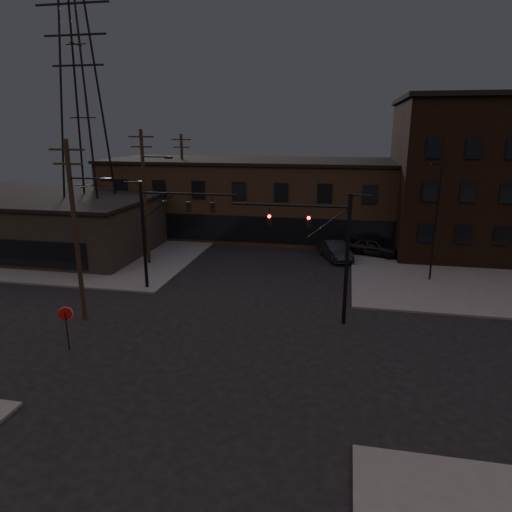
{
  "coord_description": "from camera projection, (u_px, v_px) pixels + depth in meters",
  "views": [
    {
      "loc": [
        6.29,
        -21.95,
        11.56
      ],
      "look_at": [
        0.66,
        6.23,
        3.5
      ],
      "focal_mm": 32.0,
      "sensor_mm": 36.0,
      "label": 1
    }
  ],
  "objects": [
    {
      "name": "ground",
      "position": [
        222.0,
        347.0,
        25.03
      ],
      "size": [
        140.0,
        140.0,
        0.0
      ],
      "primitive_type": "plane",
      "color": "black",
      "rests_on": "ground"
    },
    {
      "name": "sidewalk_nw",
      "position": [
        82.0,
        237.0,
        49.94
      ],
      "size": [
        30.0,
        30.0,
        0.15
      ],
      "primitive_type": "cube",
      "color": "#474744",
      "rests_on": "ground"
    },
    {
      "name": "building_row",
      "position": [
        289.0,
        199.0,
        50.39
      ],
      "size": [
        40.0,
        12.0,
        8.0
      ],
      "primitive_type": "cube",
      "color": "#4F3B2A",
      "rests_on": "ground"
    },
    {
      "name": "building_left",
      "position": [
        63.0,
        227.0,
        43.24
      ],
      "size": [
        16.0,
        12.0,
        5.0
      ],
      "primitive_type": "cube",
      "color": "black",
      "rests_on": "ground"
    },
    {
      "name": "traffic_signal_near",
      "position": [
        328.0,
        245.0,
        26.94
      ],
      "size": [
        7.12,
        0.24,
        8.0
      ],
      "color": "black",
      "rests_on": "ground"
    },
    {
      "name": "traffic_signal_far",
      "position": [
        160.0,
        224.0,
        32.5
      ],
      "size": [
        7.12,
        0.24,
        8.0
      ],
      "color": "black",
      "rests_on": "ground"
    },
    {
      "name": "stop_sign",
      "position": [
        66.0,
        318.0,
        24.17
      ],
      "size": [
        0.72,
        0.33,
        2.48
      ],
      "color": "black",
      "rests_on": "ground"
    },
    {
      "name": "utility_pole_near",
      "position": [
        76.0,
        228.0,
        27.12
      ],
      "size": [
        3.7,
        0.28,
        11.0
      ],
      "color": "black",
      "rests_on": "ground"
    },
    {
      "name": "utility_pole_mid",
      "position": [
        146.0,
        195.0,
        38.57
      ],
      "size": [
        3.7,
        0.28,
        11.5
      ],
      "color": "black",
      "rests_on": "ground"
    },
    {
      "name": "utility_pole_far",
      "position": [
        183.0,
        183.0,
        50.19
      ],
      "size": [
        2.2,
        0.28,
        11.0
      ],
      "color": "black",
      "rests_on": "ground"
    },
    {
      "name": "transmission_tower",
      "position": [
        83.0,
        118.0,
        42.05
      ],
      "size": [
        7.0,
        7.0,
        25.0
      ],
      "primitive_type": null,
      "color": "black",
      "rests_on": "ground"
    },
    {
      "name": "lot_light_a",
      "position": [
        437.0,
        212.0,
        34.31
      ],
      "size": [
        1.5,
        0.28,
        9.14
      ],
      "color": "black",
      "rests_on": "ground"
    },
    {
      "name": "lot_light_b",
      "position": [
        502.0,
        204.0,
        37.89
      ],
      "size": [
        1.5,
        0.28,
        9.14
      ],
      "color": "black",
      "rests_on": "ground"
    },
    {
      "name": "parked_car_lot_a",
      "position": [
        374.0,
        246.0,
        42.44
      ],
      "size": [
        5.11,
        3.4,
        1.62
      ],
      "primitive_type": "imported",
      "rotation": [
        0.0,
        0.0,
        1.22
      ],
      "color": "black",
      "rests_on": "sidewalk_ne"
    },
    {
      "name": "parked_car_lot_b",
      "position": [
        479.0,
        252.0,
        41.3
      ],
      "size": [
        4.5,
        3.46,
        1.22
      ],
      "primitive_type": "imported",
      "rotation": [
        0.0,
        0.0,
        1.09
      ],
      "color": "#A7A7A9",
      "rests_on": "sidewalk_ne"
    },
    {
      "name": "car_crossing",
      "position": [
        335.0,
        250.0,
        41.66
      ],
      "size": [
        3.59,
        5.42,
        1.69
      ],
      "primitive_type": "imported",
      "rotation": [
        0.0,
        0.0,
        0.39
      ],
      "color": "black",
      "rests_on": "ground"
    }
  ]
}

